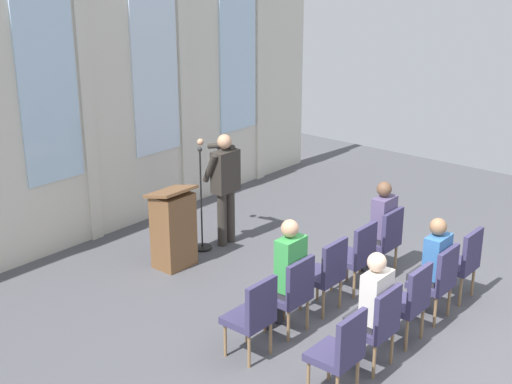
{
  "coord_description": "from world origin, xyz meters",
  "views": [
    {
      "loc": [
        -6.48,
        -3.16,
        4.24
      ],
      "look_at": [
        0.23,
        2.49,
        1.19
      ],
      "focal_mm": 49.93,
      "sensor_mm": 36.0,
      "label": 1
    }
  ],
  "objects_px": {
    "chair_r0_c4": "(384,237)",
    "audience_r0_c4": "(380,223)",
    "chair_r0_c3": "(357,253)",
    "chair_r1_c1": "(377,323)",
    "audience_r1_c3": "(432,263)",
    "chair_r1_c3": "(437,278)",
    "audience_r0_c1": "(287,270)",
    "speaker": "(225,181)",
    "mic_stand": "(202,227)",
    "chair_r1_c0": "(341,350)",
    "chair_r1_c4": "(462,260)",
    "chair_r0_c2": "(326,271)",
    "chair_r0_c0": "(253,313)",
    "lectern": "(173,229)",
    "chair_r0_c1": "(292,291)",
    "audience_r1_c1": "(371,304)",
    "chair_r1_c2": "(409,299)"
  },
  "relations": [
    {
      "from": "audience_r1_c1",
      "to": "chair_r1_c2",
      "type": "bearing_deg",
      "value": -6.88
    },
    {
      "from": "chair_r0_c3",
      "to": "chair_r0_c4",
      "type": "xyz_separation_m",
      "value": [
        0.68,
        0.0,
        0.0
      ]
    },
    {
      "from": "chair_r0_c2",
      "to": "chair_r0_c1",
      "type": "bearing_deg",
      "value": 180.0
    },
    {
      "from": "lectern",
      "to": "chair_r0_c0",
      "type": "relative_size",
      "value": 1.23
    },
    {
      "from": "chair_r1_c0",
      "to": "chair_r1_c4",
      "type": "relative_size",
      "value": 1.0
    },
    {
      "from": "chair_r0_c2",
      "to": "audience_r1_c1",
      "type": "relative_size",
      "value": 0.72
    },
    {
      "from": "mic_stand",
      "to": "chair_r1_c1",
      "type": "height_order",
      "value": "mic_stand"
    },
    {
      "from": "audience_r0_c1",
      "to": "chair_r0_c3",
      "type": "distance_m",
      "value": 1.38
    },
    {
      "from": "speaker",
      "to": "audience_r0_c1",
      "type": "height_order",
      "value": "speaker"
    },
    {
      "from": "chair_r0_c0",
      "to": "audience_r1_c1",
      "type": "height_order",
      "value": "audience_r1_c1"
    },
    {
      "from": "lectern",
      "to": "chair_r1_c2",
      "type": "height_order",
      "value": "lectern"
    },
    {
      "from": "chair_r0_c1",
      "to": "audience_r0_c4",
      "type": "distance_m",
      "value": 2.05
    },
    {
      "from": "mic_stand",
      "to": "chair_r0_c0",
      "type": "bearing_deg",
      "value": -125.27
    },
    {
      "from": "lectern",
      "to": "chair_r1_c4",
      "type": "bearing_deg",
      "value": -64.72
    },
    {
      "from": "audience_r1_c1",
      "to": "chair_r1_c2",
      "type": "distance_m",
      "value": 0.71
    },
    {
      "from": "chair_r0_c0",
      "to": "chair_r0_c2",
      "type": "height_order",
      "value": "same"
    },
    {
      "from": "speaker",
      "to": "audience_r1_c3",
      "type": "xyz_separation_m",
      "value": [
        -0.09,
        -3.38,
        -0.26
      ]
    },
    {
      "from": "chair_r0_c2",
      "to": "audience_r1_c3",
      "type": "height_order",
      "value": "audience_r1_c3"
    },
    {
      "from": "speaker",
      "to": "chair_r0_c2",
      "type": "distance_m",
      "value": 2.52
    },
    {
      "from": "chair_r1_c4",
      "to": "mic_stand",
      "type": "bearing_deg",
      "value": 105.14
    },
    {
      "from": "speaker",
      "to": "chair_r1_c1",
      "type": "distance_m",
      "value": 3.78
    },
    {
      "from": "audience_r1_c3",
      "to": "chair_r1_c3",
      "type": "bearing_deg",
      "value": -90.0
    },
    {
      "from": "speaker",
      "to": "chair_r0_c0",
      "type": "height_order",
      "value": "speaker"
    },
    {
      "from": "chair_r1_c1",
      "to": "chair_r1_c3",
      "type": "relative_size",
      "value": 1.0
    },
    {
      "from": "speaker",
      "to": "chair_r0_c3",
      "type": "xyz_separation_m",
      "value": [
        -0.09,
        -2.35,
        -0.44
      ]
    },
    {
      "from": "chair_r0_c1",
      "to": "chair_r1_c0",
      "type": "distance_m",
      "value": 1.3
    },
    {
      "from": "chair_r0_c4",
      "to": "chair_r0_c1",
      "type": "bearing_deg",
      "value": 180.0
    },
    {
      "from": "audience_r1_c3",
      "to": "speaker",
      "type": "bearing_deg",
      "value": 88.47
    },
    {
      "from": "chair_r0_c2",
      "to": "chair_r0_c3",
      "type": "xyz_separation_m",
      "value": [
        0.68,
        0.0,
        0.0
      ]
    },
    {
      "from": "speaker",
      "to": "chair_r1_c4",
      "type": "distance_m",
      "value": 3.54
    },
    {
      "from": "audience_r0_c1",
      "to": "chair_r0_c4",
      "type": "xyz_separation_m",
      "value": [
        2.04,
        -0.08,
        -0.23
      ]
    },
    {
      "from": "audience_r0_c4",
      "to": "chair_r1_c3",
      "type": "height_order",
      "value": "audience_r0_c4"
    },
    {
      "from": "mic_stand",
      "to": "chair_r0_c1",
      "type": "xyz_separation_m",
      "value": [
        -1.07,
        -2.47,
        0.2
      ]
    },
    {
      "from": "chair_r0_c4",
      "to": "audience_r0_c4",
      "type": "xyz_separation_m",
      "value": [
        -0.0,
        0.08,
        0.19
      ]
    },
    {
      "from": "chair_r0_c0",
      "to": "lectern",
      "type": "bearing_deg",
      "value": 65.43
    },
    {
      "from": "lectern",
      "to": "chair_r1_c3",
      "type": "xyz_separation_m",
      "value": [
        0.96,
        -3.47,
        -0.02
      ]
    },
    {
      "from": "chair_r0_c3",
      "to": "chair_r1_c1",
      "type": "relative_size",
      "value": 1.0
    },
    {
      "from": "chair_r1_c3",
      "to": "audience_r1_c3",
      "type": "bearing_deg",
      "value": 90.0
    },
    {
      "from": "chair_r1_c3",
      "to": "chair_r1_c0",
      "type": "bearing_deg",
      "value": 180.0
    },
    {
      "from": "audience_r0_c1",
      "to": "chair_r0_c4",
      "type": "bearing_deg",
      "value": -2.19
    },
    {
      "from": "chair_r0_c2",
      "to": "chair_r1_c2",
      "type": "height_order",
      "value": "same"
    },
    {
      "from": "audience_r1_c1",
      "to": "chair_r0_c1",
      "type": "bearing_deg",
      "value": 90.0
    },
    {
      "from": "audience_r1_c1",
      "to": "audience_r1_c3",
      "type": "height_order",
      "value": "audience_r1_c1"
    },
    {
      "from": "chair_r0_c3",
      "to": "chair_r1_c1",
      "type": "distance_m",
      "value": 1.75
    },
    {
      "from": "chair_r1_c0",
      "to": "chair_r1_c4",
      "type": "height_order",
      "value": "same"
    },
    {
      "from": "chair_r1_c3",
      "to": "chair_r0_c4",
      "type": "bearing_deg",
      "value": 58.58
    },
    {
      "from": "chair_r1_c3",
      "to": "audience_r0_c1",
      "type": "bearing_deg",
      "value": 138.78
    },
    {
      "from": "chair_r1_c4",
      "to": "audience_r1_c3",
      "type": "bearing_deg",
      "value": 172.97
    },
    {
      "from": "chair_r0_c0",
      "to": "audience_r1_c3",
      "type": "relative_size",
      "value": 0.74
    },
    {
      "from": "audience_r0_c1",
      "to": "chair_r1_c2",
      "type": "height_order",
      "value": "audience_r0_c1"
    }
  ]
}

